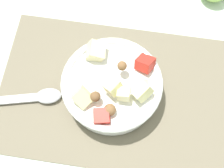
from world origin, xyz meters
TOP-DOWN VIEW (x-y plane):
  - ground_plane at (0.00, 0.00)m, footprint 2.40×2.40m
  - placemat at (0.00, 0.00)m, footprint 0.51×0.34m
  - salad_bowl at (-0.00, 0.00)m, footprint 0.21×0.21m
  - serving_spoon at (-0.19, -0.04)m, footprint 0.23×0.08m

SIDE VIEW (x-z plane):
  - ground_plane at x=0.00m, z-range 0.00..0.00m
  - placemat at x=0.00m, z-range 0.00..0.01m
  - serving_spoon at x=-0.19m, z-range 0.00..0.02m
  - salad_bowl at x=0.00m, z-range -0.01..0.09m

